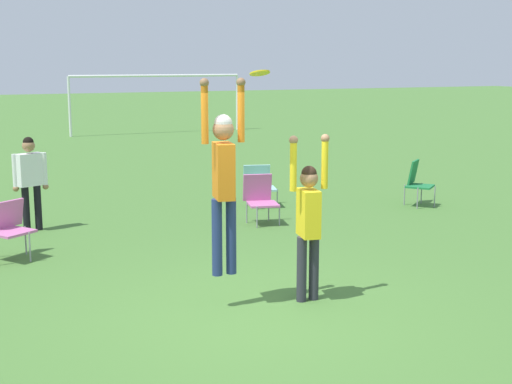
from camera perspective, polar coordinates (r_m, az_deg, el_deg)
ground_plane at (r=8.27m, az=0.11°, el=-9.65°), size 120.00×120.00×0.00m
person_jumping at (r=8.09m, az=-2.61°, el=1.67°), size 0.54×0.42×2.26m
person_defending at (r=8.44m, az=4.22°, el=-1.85°), size 0.52×0.40×2.00m
frisbee at (r=7.91m, az=0.30°, el=9.50°), size 0.23×0.22×0.08m
camping_chair_0 at (r=12.64m, az=0.35°, el=-0.37°), size 0.62×0.67×0.87m
camping_chair_1 at (r=14.58m, az=12.74°, el=0.94°), size 0.69×0.78×0.90m
camping_chair_2 at (r=14.19m, az=0.29°, el=0.70°), size 0.67×0.72×0.81m
camping_chair_3 at (r=10.97m, az=-19.12°, el=-2.53°), size 0.74×0.81×0.84m
person_spectator_near at (r=12.59m, az=-17.62°, el=1.29°), size 0.59×0.35×1.60m
soccer_goal at (r=29.17m, az=-7.91°, el=8.31°), size 7.10×0.10×2.35m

